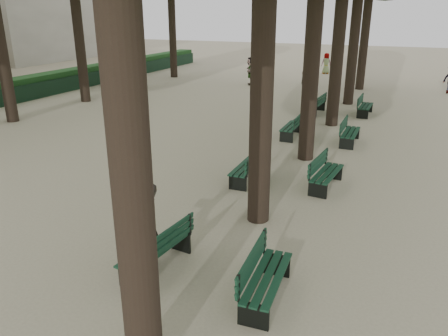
% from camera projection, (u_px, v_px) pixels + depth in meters
% --- Properties ---
extents(ground, '(120.00, 120.00, 0.00)m').
position_uv_depth(ground, '(136.00, 269.00, 8.58)').
color(ground, tan).
rests_on(ground, ground).
extents(bench_left_0, '(0.77, 1.85, 0.92)m').
position_uv_depth(bench_left_0, '(157.00, 256.00, 8.52)').
color(bench_left_0, black).
rests_on(bench_left_0, ground).
extents(bench_left_1, '(0.60, 1.81, 0.92)m').
position_uv_depth(bench_left_1, '(247.00, 172.00, 12.92)').
color(bench_left_1, black).
rests_on(bench_left_1, ground).
extents(bench_left_2, '(0.59, 1.81, 0.92)m').
position_uv_depth(bench_left_2, '(291.00, 130.00, 17.35)').
color(bench_left_2, black).
rests_on(bench_left_2, ground).
extents(bench_left_3, '(0.68, 1.83, 0.92)m').
position_uv_depth(bench_left_3, '(316.00, 108.00, 21.33)').
color(bench_left_3, black).
rests_on(bench_left_3, ground).
extents(bench_right_0, '(0.67, 1.83, 0.92)m').
position_uv_depth(bench_right_0, '(266.00, 286.00, 7.61)').
color(bench_right_0, black).
rests_on(bench_right_0, ground).
extents(bench_right_1, '(0.74, 1.85, 0.92)m').
position_uv_depth(bench_right_1, '(326.00, 179.00, 12.41)').
color(bench_right_1, black).
rests_on(bench_right_1, ground).
extents(bench_right_2, '(0.57, 1.80, 0.92)m').
position_uv_depth(bench_right_2, '(350.00, 137.00, 16.50)').
color(bench_right_2, black).
rests_on(bench_right_2, ground).
extents(bench_right_3, '(0.62, 1.81, 0.92)m').
position_uv_depth(bench_right_3, '(365.00, 110.00, 20.95)').
color(bench_right_3, black).
rests_on(bench_right_3, ground).
extents(man_with_map, '(0.70, 0.79, 1.80)m').
position_uv_depth(man_with_map, '(148.00, 227.00, 8.32)').
color(man_with_map, black).
rests_on(man_with_map, ground).
extents(pedestrian_e, '(0.94, 1.73, 1.84)m').
position_uv_depth(pedestrian_e, '(251.00, 71.00, 29.21)').
color(pedestrian_e, '#262628').
rests_on(pedestrian_e, ground).
extents(pedestrian_a, '(0.60, 0.85, 1.62)m').
position_uv_depth(pedestrian_a, '(307.00, 72.00, 29.63)').
color(pedestrian_a, '#262628').
rests_on(pedestrian_a, ground).
extents(pedestrian_d, '(0.83, 0.68, 1.60)m').
position_uv_depth(pedestrian_d, '(326.00, 63.00, 34.29)').
color(pedestrian_d, '#262628').
rests_on(pedestrian_d, ground).
extents(fence, '(0.08, 42.00, 0.90)m').
position_uv_depth(fence, '(16.00, 95.00, 23.46)').
color(fence, black).
rests_on(fence, ground).
extents(hedge, '(1.20, 42.00, 1.20)m').
position_uv_depth(hedge, '(6.00, 92.00, 23.66)').
color(hedge, '#153E17').
rests_on(hedge, ground).
extents(building_far, '(12.00, 16.00, 7.00)m').
position_uv_depth(building_far, '(29.00, 23.00, 45.46)').
color(building_far, '#B7B2A3').
rests_on(building_far, ground).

